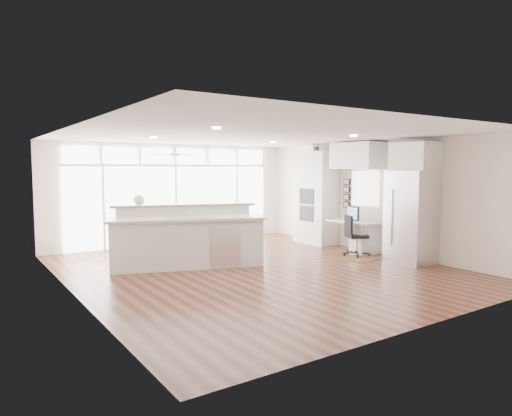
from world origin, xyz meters
TOP-DOWN VIEW (x-y plane):
  - floor at (0.00, 0.00)m, footprint 7.00×8.00m
  - ceiling at (0.00, 0.00)m, footprint 7.00×8.00m
  - wall_back at (0.00, 4.00)m, footprint 7.00×0.04m
  - wall_front at (0.00, -4.00)m, footprint 7.00×0.04m
  - wall_left at (-3.50, 0.00)m, footprint 0.04×8.00m
  - wall_right at (3.50, 0.00)m, footprint 0.04×8.00m
  - glass_wall at (0.00, 3.94)m, footprint 5.80×0.06m
  - transom_row at (0.00, 3.94)m, footprint 5.90×0.06m
  - desk_window at (3.46, 0.30)m, footprint 0.04×0.85m
  - ceiling_fan at (-0.50, 2.80)m, footprint 1.16×1.16m
  - recessed_lights at (0.00, 0.20)m, footprint 3.40×3.00m
  - oven_cabinet at (3.17, 1.80)m, footprint 0.64×1.20m
  - desk_nook at (3.13, 0.30)m, footprint 0.72×1.30m
  - upper_cabinets at (3.17, 0.30)m, footprint 0.64×1.30m
  - refrigerator at (3.11, -1.35)m, footprint 0.76×0.90m
  - fridge_cabinet at (3.17, -1.35)m, footprint 0.64×0.90m
  - framed_photos at (3.46, 0.92)m, footprint 0.06×0.22m
  - kitchen_island at (-1.04, 1.02)m, footprint 3.43×2.17m
  - rug at (2.64, -0.40)m, footprint 1.05×0.82m
  - office_chair at (2.76, -0.11)m, footprint 0.63×0.61m
  - fishbowl at (-1.81, 1.70)m, footprint 0.27×0.27m
  - monitor at (3.05, 0.30)m, footprint 0.16×0.48m
  - keyboard at (2.88, 0.30)m, footprint 0.18×0.36m
  - potted_plant at (3.17, 1.80)m, footprint 0.29×0.32m

SIDE VIEW (x-z plane):
  - floor at x=0.00m, z-range -0.02..0.00m
  - rug at x=2.64m, z-range 0.00..0.01m
  - desk_nook at x=3.13m, z-range 0.00..0.76m
  - office_chair at x=2.76m, z-range 0.00..0.95m
  - kitchen_island at x=-1.04m, z-range 0.00..1.28m
  - keyboard at x=2.88m, z-range 0.76..0.78m
  - monitor at x=3.05m, z-range 0.76..1.15m
  - refrigerator at x=3.11m, z-range 0.00..2.00m
  - glass_wall at x=0.00m, z-range 0.01..2.09m
  - oven_cabinet at x=3.17m, z-range 0.00..2.50m
  - wall_back at x=0.00m, z-range 0.00..2.70m
  - wall_front at x=0.00m, z-range 0.00..2.70m
  - wall_left at x=-3.50m, z-range 0.00..2.70m
  - wall_right at x=3.50m, z-range 0.00..2.70m
  - fishbowl at x=-1.81m, z-range 1.28..1.50m
  - framed_photos at x=3.46m, z-range 1.00..1.80m
  - desk_window at x=3.46m, z-range 1.12..1.98m
  - fridge_cabinet at x=3.17m, z-range 2.00..2.60m
  - upper_cabinets at x=3.17m, z-range 2.03..2.67m
  - transom_row at x=0.00m, z-range 2.18..2.58m
  - ceiling_fan at x=-0.50m, z-range 2.32..2.64m
  - potted_plant at x=3.17m, z-range 2.50..2.74m
  - recessed_lights at x=0.00m, z-range 2.67..2.69m
  - ceiling at x=0.00m, z-range 2.69..2.71m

